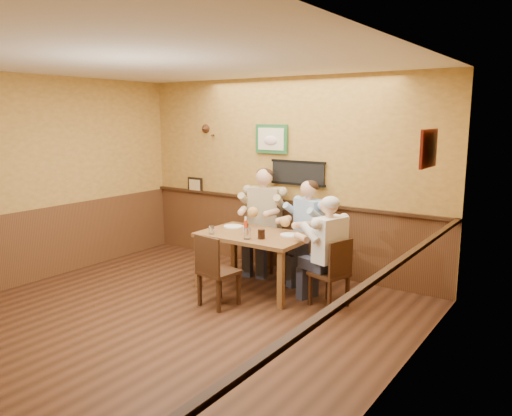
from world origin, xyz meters
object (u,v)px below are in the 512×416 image
Objects in this scene: chair_near_side at (219,270)px; water_glass_left at (212,230)px; chair_back_left at (265,238)px; cola_tumbler at (261,234)px; chair_right_end at (329,272)px; hot_sauce_bottle at (246,226)px; chair_back_right at (309,249)px; diner_blue_polo at (309,236)px; water_glass_mid at (247,234)px; salt_shaker at (244,229)px; diner_white_elder at (330,258)px; diner_tan_shirt at (265,225)px; pepper_shaker at (247,227)px; dining_table at (255,240)px.

chair_near_side is 8.37× the size of water_glass_left.
chair_back_left reaches higher than cola_tumbler.
hot_sauce_bottle is (-1.16, -0.10, 0.43)m from chair_right_end.
diner_blue_polo reaches higher than chair_back_right.
water_glass_mid is at bearing 4.72° from water_glass_left.
chair_near_side reaches higher than salt_shaker.
water_glass_mid is at bearing -56.35° from diner_white_elder.
chair_back_right is 0.97m from chair_right_end.
hot_sauce_bottle is at bearing 130.50° from water_glass_mid.
hot_sauce_bottle is at bearing -84.70° from chair_back_left.
chair_back_right is 6.57× the size of water_glass_mid.
diner_tan_shirt is 0.78m from diner_blue_polo.
chair_back_right reaches higher than water_glass_left.
chair_near_side is (-1.09, -0.73, 0.02)m from chair_right_end.
chair_near_side reaches higher than chair_right_end.
pepper_shaker is at bearing -71.47° from chair_near_side.
water_glass_left is at bearing -60.66° from diner_white_elder.
water_glass_left is at bearing -130.25° from salt_shaker.
chair_back_left is 7.11× the size of water_glass_mid.
chair_near_side is (0.35, -1.51, -0.03)m from chair_back_left.
water_glass_mid is (0.09, -0.29, 0.16)m from dining_table.
chair_right_end is 1.60m from water_glass_left.
cola_tumbler is at bearing -71.19° from chair_back_left.
diner_tan_shirt is at bearing -69.46° from chair_near_side.
chair_right_end is 1.29m from salt_shaker.
hot_sauce_bottle is (-0.06, 0.64, 0.41)m from chair_near_side.
diner_tan_shirt is 17.29× the size of salt_shaker.
hot_sauce_bottle is at bearing -101.39° from diner_blue_polo.
diner_white_elder is at bearing 0.72° from dining_table.
chair_right_end is 1.66m from diner_tan_shirt.
diner_tan_shirt is 1.18m from water_glass_mid.
chair_near_side is 6.59× the size of water_glass_mid.
pepper_shaker is at bearing 126.86° from water_glass_mid.
chair_back_right is (0.41, 0.72, -0.22)m from dining_table.
diner_blue_polo is 1.37m from water_glass_left.
chair_right_end is (1.07, 0.01, -0.24)m from dining_table.
diner_white_elder is 1.19m from hot_sauce_bottle.
pepper_shaker is (-0.58, -0.66, 0.36)m from chair_back_right.
chair_near_side is (-0.03, -0.72, -0.22)m from dining_table.
chair_near_side is 0.65× the size of diner_tan_shirt.
salt_shaker is at bearing -83.95° from pepper_shaker.
water_glass_mid is 0.66× the size of hot_sauce_bottle.
chair_near_side reaches higher than chair_back_right.
diner_white_elder is at bearing 17.23° from water_glass_mid.
diner_white_elder is at bearing 13.12° from cola_tumbler.
dining_table is 13.29× the size of water_glass_left.
dining_table is at bearing -77.38° from diner_tan_shirt.
diner_tan_shirt is 1.13× the size of diner_white_elder.
hot_sauce_bottle reaches higher than chair_near_side.
diner_blue_polo is (-0.66, 0.71, 0.21)m from chair_right_end.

